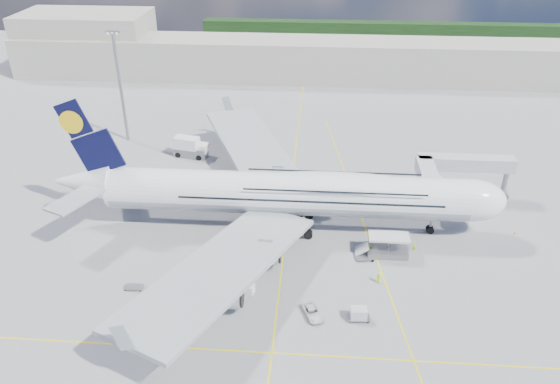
# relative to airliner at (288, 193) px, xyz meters

# --- Properties ---
(ground) EXTENTS (300.00, 300.00, 0.00)m
(ground) POSITION_rel_airliner_xyz_m (-0.26, -10.00, -6.87)
(ground) COLOR gray
(ground) RESTS_ON ground
(taxi_line_main) EXTENTS (0.25, 220.00, 0.01)m
(taxi_line_main) POSITION_rel_airliner_xyz_m (-0.26, -10.00, -6.86)
(taxi_line_main) COLOR yellow
(taxi_line_main) RESTS_ON ground
(taxi_line_cross) EXTENTS (120.00, 0.25, 0.01)m
(taxi_line_cross) POSITION_rel_airliner_xyz_m (-0.26, -30.00, -6.86)
(taxi_line_cross) COLOR yellow
(taxi_line_cross) RESTS_ON ground
(taxi_line_diag) EXTENTS (14.16, 99.06, 0.01)m
(taxi_line_diag) POSITION_rel_airliner_xyz_m (13.74, -0.00, -6.86)
(taxi_line_diag) COLOR yellow
(taxi_line_diag) RESTS_ON ground
(airliner) EXTENTS (77.26, 79.15, 23.71)m
(airliner) POSITION_rel_airliner_xyz_m (0.00, 0.00, 0.00)
(airliner) COLOR white
(airliner) RESTS_ON ground
(jet_bridge) EXTENTS (18.80, 12.10, 8.50)m
(jet_bridge) POSITION_rel_airliner_xyz_m (29.55, 10.94, -0.02)
(jet_bridge) COLOR #B7B7BC
(jet_bridge) RESTS_ON ground
(cargo_loader) EXTENTS (8.53, 3.20, 3.67)m
(cargo_loader) POSITION_rel_airliner_xyz_m (16.56, -7.11, -5.62)
(cargo_loader) COLOR silver
(cargo_loader) RESTS_ON ground
(light_mast) EXTENTS (3.00, 0.70, 25.50)m
(light_mast) POSITION_rel_airliner_xyz_m (-40.26, 35.00, 6.34)
(light_mast) COLOR gray
(light_mast) RESTS_ON ground
(terminal) EXTENTS (180.00, 16.00, 12.00)m
(terminal) POSITION_rel_airliner_xyz_m (-0.26, 85.00, -0.87)
(terminal) COLOR #B2AD9E
(terminal) RESTS_ON ground
(hangar) EXTENTS (40.00, 22.00, 18.00)m
(hangar) POSITION_rel_airliner_xyz_m (-70.26, 90.00, 2.13)
(hangar) COLOR #B2AD9E
(hangar) RESTS_ON ground
(tree_line) EXTENTS (160.00, 6.00, 8.00)m
(tree_line) POSITION_rel_airliner_xyz_m (39.74, 130.00, -2.87)
(tree_line) COLOR #193814
(tree_line) RESTS_ON ground
(dolly_row_a) EXTENTS (2.86, 2.04, 0.38)m
(dolly_row_a) POSITION_rel_airliner_xyz_m (-12.83, -22.80, -6.58)
(dolly_row_a) COLOR gray
(dolly_row_a) RESTS_ON ground
(dolly_row_b) EXTENTS (2.80, 1.87, 0.38)m
(dolly_row_b) POSITION_rel_airliner_xyz_m (-17.19, -19.32, -6.58)
(dolly_row_b) COLOR gray
(dolly_row_b) RESTS_ON ground
(dolly_row_c) EXTENTS (3.09, 2.39, 0.40)m
(dolly_row_c) POSITION_rel_airliner_xyz_m (-8.43, -14.00, -6.56)
(dolly_row_c) COLOR gray
(dolly_row_c) RESTS_ON ground
(dolly_back) EXTENTS (2.80, 1.52, 0.41)m
(dolly_back) POSITION_rel_airliner_xyz_m (-22.05, -18.65, -6.55)
(dolly_back) COLOR gray
(dolly_back) RESTS_ON ground
(dolly_nose_far) EXTENTS (3.14, 1.77, 1.95)m
(dolly_nose_far) POSITION_rel_airliner_xyz_m (11.24, -22.88, -5.82)
(dolly_nose_far) COLOR gray
(dolly_nose_far) RESTS_ON ground
(dolly_nose_near) EXTENTS (3.22, 2.15, 0.43)m
(dolly_nose_near) POSITION_rel_airliner_xyz_m (13.02, -8.70, -6.53)
(dolly_nose_near) COLOR gray
(dolly_nose_near) RESTS_ON ground
(baggage_tug) EXTENTS (3.21, 1.99, 1.86)m
(baggage_tug) POSITION_rel_airliner_xyz_m (-5.36, -18.23, -6.05)
(baggage_tug) COLOR white
(baggage_tug) RESTS_ON ground
(catering_truck_inner) EXTENTS (6.97, 2.93, 4.10)m
(catering_truck_inner) POSITION_rel_airliner_xyz_m (-7.48, 21.39, -4.93)
(catering_truck_inner) COLOR gray
(catering_truck_inner) RESTS_ON ground
(catering_truck_outer) EXTENTS (8.04, 4.22, 4.56)m
(catering_truck_outer) POSITION_rel_airliner_xyz_m (-23.40, 27.02, -4.75)
(catering_truck_outer) COLOR gray
(catering_truck_outer) RESTS_ON ground
(service_van) EXTENTS (3.62, 4.91, 1.24)m
(service_van) POSITION_rel_airliner_xyz_m (4.79, -22.58, -6.25)
(service_van) COLOR silver
(service_van) RESTS_ON ground
(crew_nose) EXTENTS (0.67, 0.52, 1.61)m
(crew_nose) POSITION_rel_airliner_xyz_m (21.19, -5.72, -6.06)
(crew_nose) COLOR #A6F81A
(crew_nose) RESTS_ON ground
(crew_loader) EXTENTS (0.95, 0.82, 1.65)m
(crew_loader) POSITION_rel_airliner_xyz_m (13.97, -7.05, -6.04)
(crew_loader) COLOR #A2E618
(crew_loader) RESTS_ON ground
(crew_wing) EXTENTS (0.90, 1.05, 1.69)m
(crew_wing) POSITION_rel_airliner_xyz_m (-19.33, -19.97, -6.02)
(crew_wing) COLOR #C4F119
(crew_wing) RESTS_ON ground
(crew_van) EXTENTS (1.05, 1.02, 1.82)m
(crew_van) POSITION_rel_airliner_xyz_m (14.70, -14.46, -5.96)
(crew_van) COLOR #B5FB1A
(crew_van) RESTS_ON ground
(crew_tug) EXTENTS (1.42, 1.08, 1.94)m
(crew_tug) POSITION_rel_airliner_xyz_m (-8.43, -17.57, -5.90)
(crew_tug) COLOR #DBFF1A
(crew_tug) RESTS_ON ground
(cone_nose) EXTENTS (0.42, 0.42, 0.53)m
(cone_nose) POSITION_rel_airliner_xyz_m (39.37, 0.60, -6.61)
(cone_nose) COLOR #EC5B0C
(cone_nose) RESTS_ON ground
(cone_wing_left_inner) EXTENTS (0.39, 0.39, 0.49)m
(cone_wing_left_inner) POSITION_rel_airliner_xyz_m (-11.35, 19.51, -6.63)
(cone_wing_left_inner) COLOR #EC5B0C
(cone_wing_left_inner) RESTS_ON ground
(cone_wing_left_outer) EXTENTS (0.41, 0.41, 0.52)m
(cone_wing_left_outer) POSITION_rel_airliner_xyz_m (-14.95, 29.03, -6.62)
(cone_wing_left_outer) COLOR #EC5B0C
(cone_wing_left_outer) RESTS_ON ground
(cone_wing_right_inner) EXTENTS (0.39, 0.39, 0.50)m
(cone_wing_right_inner) POSITION_rel_airliner_xyz_m (-12.37, -7.94, -6.63)
(cone_wing_right_inner) COLOR #EC5B0C
(cone_wing_right_inner) RESTS_ON ground
(cone_wing_right_outer) EXTENTS (0.47, 0.47, 0.60)m
(cone_wing_right_outer) POSITION_rel_airliner_xyz_m (-15.02, -28.13, -6.58)
(cone_wing_right_outer) COLOR #EC5B0C
(cone_wing_right_outer) RESTS_ON ground
(cone_tail) EXTENTS (0.40, 0.40, 0.50)m
(cone_tail) POSITION_rel_airliner_xyz_m (-31.17, 5.54, -6.63)
(cone_tail) COLOR #EC5B0C
(cone_tail) RESTS_ON ground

